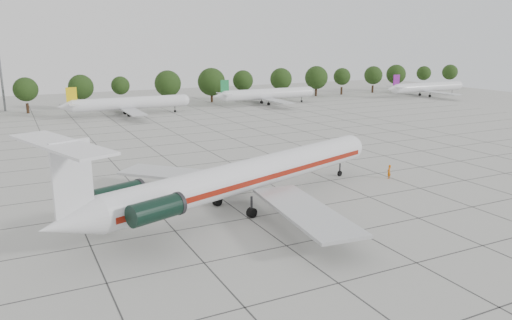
{
  "coord_description": "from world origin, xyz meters",
  "views": [
    {
      "loc": [
        -29.41,
        -52.52,
        18.37
      ],
      "look_at": [
        -2.15,
        1.89,
        3.5
      ],
      "focal_mm": 35.0,
      "sensor_mm": 36.0,
      "label": 1
    }
  ],
  "objects_px": {
    "main_airliner": "(238,177)",
    "bg_airliner_e": "(427,87)",
    "bg_airliner_c": "(130,103)",
    "ground_crew": "(389,172)",
    "bg_airliner_d": "(268,94)"
  },
  "relations": [
    {
      "from": "main_airliner",
      "to": "bg_airliner_c",
      "type": "bearing_deg",
      "value": 66.78
    },
    {
      "from": "main_airliner",
      "to": "ground_crew",
      "type": "relative_size",
      "value": 23.04
    },
    {
      "from": "ground_crew",
      "to": "bg_airliner_c",
      "type": "relative_size",
      "value": 0.07
    },
    {
      "from": "main_airliner",
      "to": "ground_crew",
      "type": "xyz_separation_m",
      "value": [
        23.37,
        2.36,
        -2.76
      ]
    },
    {
      "from": "main_airliner",
      "to": "bg_airliner_e",
      "type": "bearing_deg",
      "value": 16.66
    },
    {
      "from": "bg_airliner_c",
      "to": "bg_airliner_e",
      "type": "distance_m",
      "value": 95.91
    },
    {
      "from": "bg_airliner_d",
      "to": "bg_airliner_e",
      "type": "bearing_deg",
      "value": -5.38
    },
    {
      "from": "ground_crew",
      "to": "main_airliner",
      "type": "bearing_deg",
      "value": -18.59
    },
    {
      "from": "ground_crew",
      "to": "bg_airliner_d",
      "type": "bearing_deg",
      "value": -130.37
    },
    {
      "from": "main_airliner",
      "to": "bg_airliner_c",
      "type": "distance_m",
      "value": 75.24
    },
    {
      "from": "main_airliner",
      "to": "bg_airliner_d",
      "type": "xyz_separation_m",
      "value": [
        45.23,
        78.46,
        -0.8
      ]
    },
    {
      "from": "bg_airliner_c",
      "to": "bg_airliner_e",
      "type": "height_order",
      "value": "same"
    },
    {
      "from": "bg_airliner_c",
      "to": "bg_airliner_d",
      "type": "relative_size",
      "value": 1.0
    },
    {
      "from": "main_airliner",
      "to": "bg_airliner_e",
      "type": "relative_size",
      "value": 1.55
    },
    {
      "from": "bg_airliner_d",
      "to": "bg_airliner_e",
      "type": "distance_m",
      "value": 56.15
    }
  ]
}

